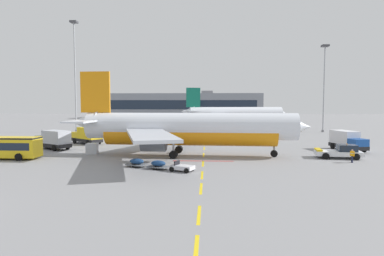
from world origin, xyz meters
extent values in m
plane|color=gray|center=(40.00, 40.00, 0.00)|extent=(400.00, 400.00, 0.00)
cube|color=yellow|center=(18.00, -5.00, 0.00)|extent=(0.24, 4.00, 0.01)
cube|color=yellow|center=(18.00, 0.55, 0.00)|extent=(0.24, 4.00, 0.01)
cube|color=yellow|center=(18.00, 7.58, 0.00)|extent=(0.24, 4.00, 0.01)
cube|color=yellow|center=(18.00, 13.21, 0.00)|extent=(0.24, 4.00, 0.01)
cube|color=yellow|center=(18.00, 20.06, 0.00)|extent=(0.24, 4.00, 0.01)
cube|color=yellow|center=(18.00, 27.19, 0.00)|extent=(0.24, 4.00, 0.01)
cube|color=yellow|center=(18.00, 34.53, 0.00)|extent=(0.24, 4.00, 0.01)
cube|color=yellow|center=(18.00, 40.47, 0.00)|extent=(0.24, 4.00, 0.01)
cube|color=yellow|center=(18.00, 46.35, 0.00)|extent=(0.24, 4.00, 0.01)
cube|color=yellow|center=(18.00, 53.41, 0.00)|extent=(0.24, 4.00, 0.01)
cube|color=yellow|center=(18.00, 60.28, 0.00)|extent=(0.24, 4.00, 0.01)
cube|color=yellow|center=(18.00, 66.29, 0.00)|extent=(0.24, 4.00, 0.01)
cube|color=yellow|center=(18.00, 72.54, 0.00)|extent=(0.24, 4.00, 0.01)
cube|color=yellow|center=(18.00, 79.11, 0.00)|extent=(0.24, 4.00, 0.01)
cube|color=yellow|center=(18.00, 85.56, 0.00)|extent=(0.24, 4.00, 0.01)
cube|color=#B21414|center=(18.00, 22.00, 0.00)|extent=(8.00, 0.40, 0.01)
cylinder|color=silver|center=(16.04, 26.37, 4.30)|extent=(30.27, 5.51, 3.80)
cylinder|color=orange|center=(16.04, 26.37, 3.26)|extent=(24.66, 4.89, 3.50)
cone|color=silver|center=(31.07, 25.51, 4.30)|extent=(3.71, 3.92, 3.72)
cone|color=silver|center=(0.32, 27.27, 4.78)|extent=(4.38, 3.46, 3.23)
cube|color=#192333|center=(30.02, 25.57, 4.97)|extent=(1.76, 2.94, 0.60)
cube|color=orange|center=(2.06, 27.17, 9.20)|extent=(4.41, 0.61, 6.00)
cube|color=silver|center=(1.55, 30.41, 5.06)|extent=(3.56, 6.57, 0.24)
cube|color=silver|center=(1.18, 24.02, 5.06)|extent=(3.56, 6.57, 0.24)
cube|color=#B7BCC6|center=(12.56, 35.09, 3.83)|extent=(10.96, 17.54, 0.36)
cube|color=#B7BCC6|center=(11.59, 18.11, 3.83)|extent=(9.30, 17.66, 0.36)
cylinder|color=#4C4F54|center=(12.24, 32.10, 2.38)|extent=(3.31, 2.28, 2.10)
cylinder|color=black|center=(13.84, 32.01, 2.38)|extent=(0.22, 1.79, 1.79)
cylinder|color=#4C4F54|center=(11.61, 21.12, 2.38)|extent=(3.31, 2.28, 2.10)
cylinder|color=black|center=(13.21, 21.03, 2.38)|extent=(0.22, 1.79, 1.79)
cylinder|color=gray|center=(27.92, 25.69, 1.83)|extent=(0.28, 0.28, 2.67)
cylinder|color=black|center=(27.92, 25.69, 0.50)|extent=(1.00, 0.34, 0.99)
cylinder|color=gray|center=(14.19, 29.08, 1.86)|extent=(0.28, 0.28, 2.61)
cylinder|color=black|center=(14.21, 29.43, 0.55)|extent=(1.12, 0.41, 1.10)
cylinder|color=black|center=(14.17, 28.73, 0.55)|extent=(1.12, 0.41, 1.10)
cylinder|color=gray|center=(13.90, 23.89, 1.86)|extent=(0.28, 0.28, 2.61)
cylinder|color=black|center=(13.92, 24.24, 0.55)|extent=(1.12, 0.41, 1.10)
cylinder|color=black|center=(13.88, 23.54, 0.55)|extent=(1.12, 0.41, 1.10)
cube|color=silver|center=(36.61, 25.20, 0.70)|extent=(6.33, 3.59, 0.60)
cube|color=#192333|center=(37.68, 25.05, 1.45)|extent=(2.67, 2.44, 0.90)
cube|color=yellow|center=(33.99, 25.56, 1.12)|extent=(1.04, 2.59, 0.24)
sphere|color=orange|center=(37.68, 25.05, 2.00)|extent=(0.16, 0.16, 0.16)
cylinder|color=black|center=(34.51, 24.07, 0.45)|extent=(0.95, 0.52, 0.90)
cylinder|color=black|center=(34.90, 26.84, 0.45)|extent=(0.95, 0.52, 0.90)
cylinder|color=black|center=(38.32, 23.55, 0.45)|extent=(0.95, 0.52, 0.90)
cylinder|color=black|center=(38.70, 26.32, 0.45)|extent=(0.95, 0.52, 0.90)
cylinder|color=silver|center=(28.18, 91.13, 4.51)|extent=(31.65, 10.88, 3.98)
cylinder|color=#0F604C|center=(28.18, 91.13, 3.41)|extent=(25.85, 9.26, 3.66)
cone|color=silver|center=(43.56, 94.62, 4.51)|extent=(4.44, 4.62, 3.90)
cone|color=silver|center=(12.08, 87.47, 5.00)|extent=(5.04, 4.28, 3.39)
cube|color=#192333|center=(42.48, 94.38, 5.20)|extent=(2.30, 3.28, 0.63)
cube|color=#0F604C|center=(13.87, 87.87, 9.64)|extent=(4.58, 1.39, 6.29)
cube|color=silver|center=(12.41, 90.98, 5.30)|extent=(4.76, 7.28, 0.25)
cube|color=silver|center=(13.90, 84.44, 5.30)|extent=(4.76, 7.28, 0.25)
cube|color=#B7BCC6|center=(22.14, 98.89, 4.01)|extent=(7.01, 18.27, 0.38)
cube|color=#B7BCC6|center=(26.09, 81.52, 4.01)|extent=(13.73, 17.77, 0.38)
cylinder|color=#4C4F54|center=(22.68, 95.79, 2.49)|extent=(3.76, 2.89, 2.20)
cylinder|color=black|center=(24.32, 96.16, 2.49)|extent=(0.54, 1.85, 1.87)
cylinder|color=#4C4F54|center=(25.24, 84.55, 2.49)|extent=(3.76, 2.89, 2.20)
cylinder|color=black|center=(26.87, 84.92, 2.49)|extent=(0.54, 1.85, 1.87)
cylinder|color=gray|center=(40.34, 93.89, 1.92)|extent=(0.29, 0.29, 2.79)
cylinder|color=black|center=(40.34, 93.89, 0.52)|extent=(1.08, 0.52, 1.04)
cylinder|color=gray|center=(25.53, 93.32, 1.94)|extent=(0.29, 0.29, 2.74)
cylinder|color=black|center=(25.45, 93.68, 0.58)|extent=(1.21, 0.61, 1.15)
cylinder|color=black|center=(25.61, 92.96, 0.58)|extent=(1.21, 0.61, 1.15)
cylinder|color=gray|center=(26.74, 88.00, 1.94)|extent=(0.29, 0.29, 2.74)
cylinder|color=black|center=(26.65, 88.36, 0.58)|extent=(1.21, 0.61, 1.15)
cylinder|color=black|center=(26.82, 87.65, 0.58)|extent=(1.21, 0.61, 1.15)
cylinder|color=black|center=(-6.20, 23.68, 0.50)|extent=(1.00, 0.33, 1.00)
cylinder|color=black|center=(-6.22, 20.98, 0.50)|extent=(1.00, 0.33, 1.00)
cube|color=black|center=(-7.01, 32.44, 0.74)|extent=(7.19, 5.79, 0.60)
cube|color=#606638|center=(-8.96, 33.68, 1.59)|extent=(3.25, 3.22, 1.10)
cube|color=#192333|center=(-9.93, 34.30, 1.69)|extent=(1.08, 1.65, 0.64)
cube|color=#B7BCC6|center=(-6.18, 31.91, 2.09)|extent=(5.30, 4.58, 2.10)
cylinder|color=black|center=(-9.55, 32.63, 0.48)|extent=(0.96, 0.75, 0.96)
cylinder|color=black|center=(-8.26, 34.65, 0.48)|extent=(0.96, 0.75, 0.96)
cylinder|color=black|center=(-5.77, 30.22, 0.48)|extent=(0.96, 0.75, 0.96)
cylinder|color=black|center=(-4.48, 32.25, 0.48)|extent=(0.96, 0.75, 0.96)
cube|color=black|center=(41.04, 32.93, 0.74)|extent=(3.95, 7.37, 0.60)
cube|color=#194799|center=(41.57, 30.68, 1.59)|extent=(2.79, 2.85, 1.10)
cube|color=#192333|center=(41.84, 29.56, 1.69)|extent=(1.88, 0.50, 0.64)
cube|color=silver|center=(40.81, 33.88, 2.09)|extent=(3.43, 5.19, 2.10)
cylinder|color=black|center=(42.73, 31.02, 0.48)|extent=(0.49, 1.00, 0.96)
cylinder|color=black|center=(40.39, 30.47, 0.48)|extent=(0.49, 1.00, 0.96)
cylinder|color=black|center=(41.69, 35.38, 0.48)|extent=(0.49, 1.00, 0.96)
cylinder|color=black|center=(39.36, 34.83, 0.48)|extent=(0.49, 1.00, 0.96)
cube|color=black|center=(-4.11, 40.08, 0.74)|extent=(7.01, 6.18, 0.60)
cube|color=yellow|center=(-5.94, 41.50, 1.59)|extent=(3.29, 3.28, 1.10)
cube|color=#192333|center=(-6.85, 42.20, 1.69)|extent=(1.22, 1.56, 0.64)
cube|color=yellow|center=(-3.34, 39.48, 2.09)|extent=(5.23, 4.81, 2.10)
cylinder|color=black|center=(-6.62, 40.50, 0.48)|extent=(0.93, 0.81, 0.96)
cylinder|color=black|center=(-5.15, 42.40, 0.48)|extent=(0.93, 0.81, 0.96)
cylinder|color=black|center=(-3.07, 37.76, 0.48)|extent=(0.93, 0.81, 0.96)
cylinder|color=black|center=(-1.60, 39.66, 0.48)|extent=(0.93, 0.81, 0.96)
cube|color=silver|center=(15.75, 15.05, 0.46)|extent=(2.94, 2.33, 0.44)
cube|color=black|center=(15.16, 15.31, 0.86)|extent=(0.56, 1.07, 0.56)
cylinder|color=black|center=(16.87, 15.32, 0.28)|extent=(0.58, 0.39, 0.56)
cylinder|color=black|center=(16.30, 14.04, 0.28)|extent=(0.58, 0.39, 0.56)
cylinder|color=black|center=(15.20, 16.06, 0.28)|extent=(0.58, 0.39, 0.56)
cylinder|color=black|center=(14.64, 14.78, 0.28)|extent=(0.58, 0.39, 0.56)
cube|color=slate|center=(12.92, 16.30, 0.28)|extent=(2.80, 2.34, 0.12)
ellipsoid|color=navy|center=(12.92, 16.30, 0.66)|extent=(2.15, 1.83, 0.64)
cylinder|color=black|center=(13.19, 16.92, 0.22)|extent=(0.46, 0.31, 0.44)
cylinder|color=black|center=(12.64, 15.69, 0.22)|extent=(0.46, 0.31, 0.44)
cube|color=slate|center=(10.17, 17.52, 0.28)|extent=(2.80, 2.34, 0.12)
ellipsoid|color=navy|center=(10.17, 17.52, 0.66)|extent=(2.15, 1.83, 0.64)
cylinder|color=black|center=(10.45, 18.13, 0.22)|extent=(0.46, 0.31, 0.44)
cylinder|color=black|center=(9.90, 16.90, 0.22)|extent=(0.46, 0.31, 0.44)
cylinder|color=#191E38|center=(37.00, 21.77, 0.42)|extent=(0.16, 0.16, 0.84)
cylinder|color=#191E38|center=(36.96, 21.54, 0.42)|extent=(0.16, 0.16, 0.84)
cube|color=orange|center=(36.98, 21.65, 1.16)|extent=(0.45, 0.53, 0.63)
cube|color=silver|center=(36.98, 21.65, 1.19)|extent=(0.47, 0.55, 0.06)
sphere|color=tan|center=(36.98, 21.65, 1.59)|extent=(0.23, 0.23, 0.23)
cylinder|color=orange|center=(36.85, 21.92, 1.19)|extent=(0.09, 0.09, 0.57)
cylinder|color=orange|center=(37.11, 21.38, 1.19)|extent=(0.09, 0.09, 0.57)
cube|color=#B7BCC6|center=(1.29, 27.58, 0.80)|extent=(1.73, 1.69, 1.60)
cube|color=silver|center=(1.29, 27.58, 0.80)|extent=(1.62, 0.18, 1.36)
cylinder|color=slate|center=(-16.70, 66.82, 0.30)|extent=(0.70, 0.70, 0.60)
cylinder|color=#9EA0A5|center=(-16.70, 66.82, 14.40)|extent=(0.36, 0.36, 28.81)
cube|color=#3F3F44|center=(-16.70, 66.82, 29.06)|extent=(1.80, 1.80, 0.50)
cylinder|color=slate|center=(49.39, 69.37, 0.30)|extent=(0.70, 0.70, 0.60)
cylinder|color=#9EA0A5|center=(49.39, 69.37, 11.26)|extent=(0.36, 0.36, 22.51)
cube|color=#3F3F44|center=(49.39, 69.37, 22.76)|extent=(1.80, 1.80, 0.50)
cube|color=gray|center=(6.08, 160.17, 6.52)|extent=(81.17, 21.98, 13.05)
cube|color=#192333|center=(6.08, 149.12, 7.18)|extent=(74.68, 0.12, 4.70)
cube|color=gray|center=(18.26, 160.17, 13.85)|extent=(6.00, 5.00, 1.60)
camera|label=1|loc=(18.56, -21.58, 7.43)|focal=31.41mm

